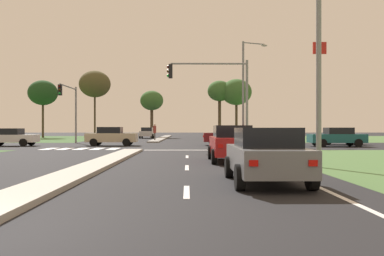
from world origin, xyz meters
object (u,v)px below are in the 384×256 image
at_px(car_silver_seventh, 147,133).
at_px(treeline_third, 152,101).
at_px(car_maroon_fourth, 229,136).
at_px(car_grey_sixth, 266,155).
at_px(car_red_second, 232,143).
at_px(treeline_near, 43,93).
at_px(treeline_fifth, 220,92).
at_px(car_beige_eighth, 111,136).
at_px(street_lamp_second, 245,87).
at_px(treeline_fourth, 236,92).
at_px(fastfood_pole_sign, 319,69).
at_px(pedestrian_at_median, 155,130).
at_px(car_white_fifth, 11,137).
at_px(traffic_signal_far_left, 70,103).
at_px(treeline_second, 95,84).
at_px(car_teal_third, 337,137).
at_px(car_blue_near, 339,136).
at_px(street_lamp_near, 320,24).
at_px(traffic_signal_near_right, 218,88).

bearing_deg(car_silver_seventh, treeline_third, -94.50).
bearing_deg(car_maroon_fourth, car_grey_sixth, -3.30).
xyz_separation_m(car_red_second, treeline_near, (-24.07, 45.70, 6.01)).
height_order(treeline_near, treeline_fifth, treeline_near).
bearing_deg(car_beige_eighth, street_lamp_second, 101.13).
bearing_deg(car_silver_seventh, treeline_fourth, 178.58).
height_order(fastfood_pole_sign, treeline_fifth, fastfood_pole_sign).
bearing_deg(pedestrian_at_median, car_white_fifth, -133.62).
height_order(car_white_fifth, treeline_fourth, treeline_fourth).
xyz_separation_m(traffic_signal_far_left, treeline_second, (-3.32, 25.71, 4.40)).
relative_size(car_maroon_fourth, car_beige_eighth, 1.04).
xyz_separation_m(car_grey_sixth, street_lamp_second, (3.08, 26.46, 4.44)).
height_order(car_teal_third, treeline_near, treeline_near).
relative_size(car_red_second, treeline_fifth, 0.55).
height_order(pedestrian_at_median, treeline_near, treeline_near).
distance_m(pedestrian_at_median, treeline_near, 25.32).
bearing_deg(car_blue_near, treeline_fourth, -164.17).
height_order(car_blue_near, street_lamp_near, street_lamp_near).
height_order(car_blue_near, treeline_third, treeline_third).
relative_size(car_red_second, car_beige_eighth, 1.07).
bearing_deg(car_beige_eighth, treeline_second, -165.08).
xyz_separation_m(car_silver_seventh, treeline_fifth, (10.54, -0.05, 5.96)).
relative_size(car_beige_eighth, street_lamp_near, 0.43).
xyz_separation_m(car_white_fifth, traffic_signal_far_left, (3.55, 4.85, 3.16)).
distance_m(car_red_second, car_maroon_fourth, 17.31).
bearing_deg(treeline_near, treeline_third, 2.85).
bearing_deg(car_teal_third, treeline_fourth, 10.41).
xyz_separation_m(car_red_second, treeline_third, (-7.52, 46.52, 4.85)).
bearing_deg(treeline_fifth, pedestrian_at_median, -122.67).
height_order(traffic_signal_near_right, street_lamp_second, street_lamp_second).
height_order(car_red_second, car_white_fifth, car_red_second).
distance_m(traffic_signal_near_right, pedestrian_at_median, 20.27).
xyz_separation_m(traffic_signal_far_left, traffic_signal_near_right, (13.24, -11.15, 0.37)).
xyz_separation_m(street_lamp_second, treeline_fifth, (-0.55, 23.25, 1.55)).
height_order(car_maroon_fourth, treeline_third, treeline_third).
distance_m(car_maroon_fourth, treeline_third, 31.04).
bearing_deg(car_white_fifth, treeline_second, 179.56).
relative_size(traffic_signal_near_right, street_lamp_near, 0.62).
relative_size(car_teal_third, street_lamp_second, 0.48).
height_order(car_blue_near, car_maroon_fourth, car_maroon_fourth).
relative_size(car_beige_eighth, treeline_near, 0.48).
xyz_separation_m(traffic_signal_far_left, fastfood_pole_sign, (29.03, 16.91, 5.55)).
relative_size(street_lamp_near, treeline_fourth, 1.15).
bearing_deg(treeline_fifth, treeline_near, 172.73).
relative_size(car_blue_near, street_lamp_near, 0.43).
xyz_separation_m(treeline_third, treeline_fifth, (10.21, -4.24, 1.09)).
distance_m(fastfood_pole_sign, treeline_fifth, 14.16).
relative_size(treeline_near, treeline_second, 0.84).
xyz_separation_m(car_blue_near, pedestrian_at_median, (-17.38, 10.32, 0.49)).
xyz_separation_m(traffic_signal_near_right, treeline_fourth, (4.96, 32.00, 2.37)).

